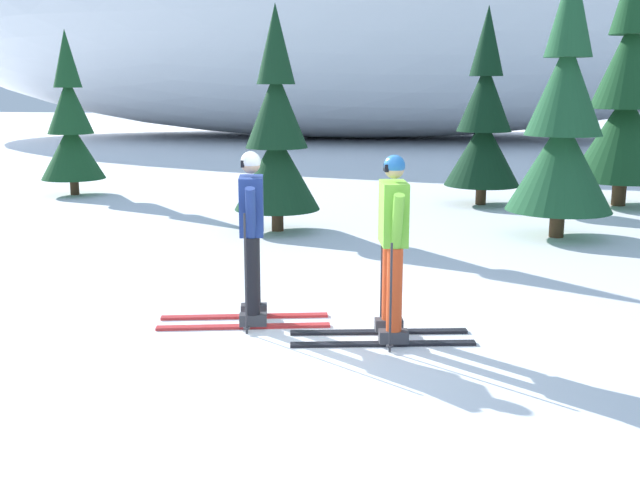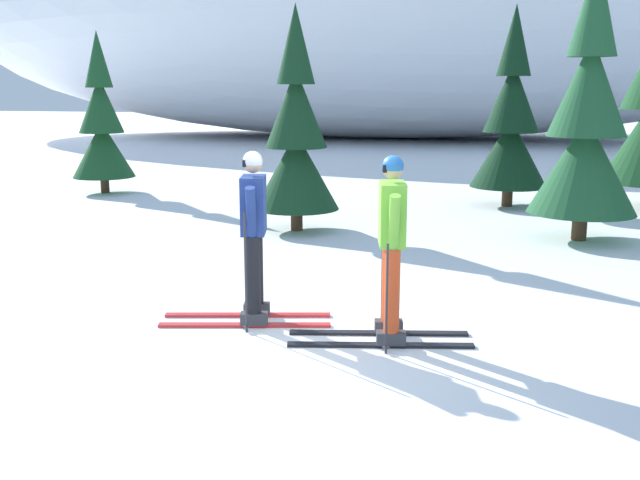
% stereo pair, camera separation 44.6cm
% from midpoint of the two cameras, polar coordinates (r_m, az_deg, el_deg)
% --- Properties ---
extents(ground_plane, '(120.00, 120.00, 0.00)m').
position_cam_midpoint_polar(ground_plane, '(7.21, -3.80, -8.29)').
color(ground_plane, white).
extents(skier_lime_jacket, '(1.85, 0.85, 1.83)m').
position_cam_midpoint_polar(skier_lime_jacket, '(7.19, 3.78, -0.29)').
color(skier_lime_jacket, black).
rests_on(skier_lime_jacket, ground).
extents(skier_navy_jacket, '(1.85, 0.86, 1.81)m').
position_cam_midpoint_polar(skier_navy_jacket, '(7.75, -6.93, 0.44)').
color(skier_navy_jacket, red).
rests_on(skier_navy_jacket, ground).
extents(pine_tree_far_left, '(1.43, 1.43, 3.71)m').
position_cam_midpoint_polar(pine_tree_far_left, '(18.06, -19.24, 8.18)').
color(pine_tree_far_left, '#47301E').
rests_on(pine_tree_far_left, ground).
extents(pine_tree_left, '(1.47, 1.47, 3.81)m').
position_cam_midpoint_polar(pine_tree_left, '(12.73, -4.36, 7.76)').
color(pine_tree_left, '#47301E').
rests_on(pine_tree_left, ground).
extents(pine_tree_center_left, '(1.57, 1.57, 4.07)m').
position_cam_midpoint_polar(pine_tree_center_left, '(15.94, 11.66, 8.74)').
color(pine_tree_center_left, '#47301E').
rests_on(pine_tree_center_left, ground).
extents(pine_tree_center_right, '(1.72, 1.72, 4.45)m').
position_cam_midpoint_polar(pine_tree_center_right, '(12.70, 17.18, 8.48)').
color(pine_tree_center_right, '#47301E').
rests_on(pine_tree_center_right, ground).
extents(pine_tree_right, '(2.05, 2.05, 5.32)m').
position_cam_midpoint_polar(pine_tree_right, '(16.62, 21.72, 10.08)').
color(pine_tree_right, '#47301E').
rests_on(pine_tree_right, ground).
extents(snow_ridge_background, '(44.00, 20.80, 11.97)m').
position_cam_midpoint_polar(snow_ridge_background, '(37.06, 1.76, 17.15)').
color(snow_ridge_background, white).
rests_on(snow_ridge_background, ground).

